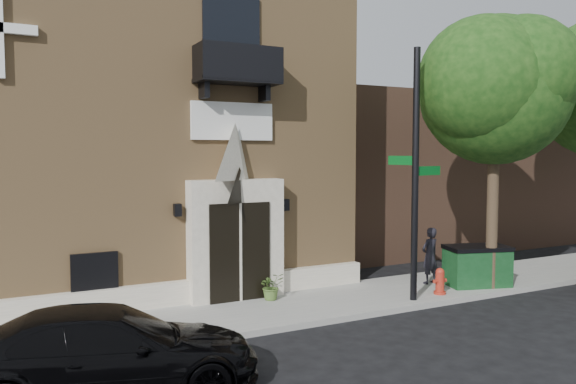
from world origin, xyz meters
The scene contains 11 objects.
ground centered at (0.00, 0.00, 0.00)m, with size 120.00×120.00×0.00m, color black.
sidewalk centered at (1.00, 1.50, 0.07)m, with size 42.00×3.00×0.15m, color gray.
church centered at (-2.99, 7.95, 4.63)m, with size 12.20×11.01×9.30m.
neighbour_building centered at (12.00, 9.00, 3.20)m, with size 18.00×8.00×6.40m, color brown.
street_tree_left centered at (6.03, 0.35, 5.87)m, with size 4.97×4.38×7.77m.
black_sedan centered at (-5.03, -1.51, 0.73)m, with size 2.05×5.04×1.46m, color black.
street_sign centered at (3.15, 0.46, 3.49)m, with size 1.11×1.05×6.64m.
fire_hydrant centered at (4.18, 0.57, 0.51)m, with size 0.42×0.33×0.73m.
dumpster centered at (5.86, 0.84, 0.75)m, with size 2.02×1.50×1.18m.
planter centered at (-0.22, 2.18, 0.52)m, with size 0.66×0.57×0.73m, color #4F6E2E.
pedestrian_near centered at (4.80, 1.68, 0.99)m, with size 0.61×0.40×1.69m, color black.
Camera 1 is at (-6.59, -11.10, 4.06)m, focal length 35.00 mm.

